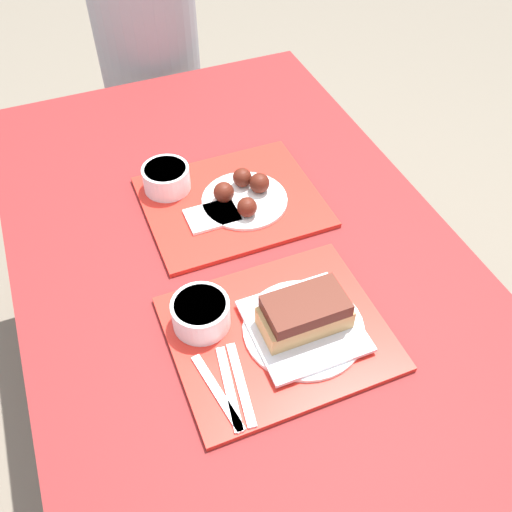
# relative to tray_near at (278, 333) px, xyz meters

# --- Properties ---
(ground_plane) EXTENTS (12.00, 12.00, 0.00)m
(ground_plane) POSITION_rel_tray_near_xyz_m (0.01, 0.21, -0.73)
(ground_plane) COLOR #706656
(picnic_table) EXTENTS (0.94, 1.58, 0.72)m
(picnic_table) POSITION_rel_tray_near_xyz_m (0.01, 0.21, -0.09)
(picnic_table) COLOR maroon
(picnic_table) RESTS_ON ground_plane
(picnic_bench_far) EXTENTS (0.90, 0.28, 0.44)m
(picnic_bench_far) POSITION_rel_tray_near_xyz_m (0.01, 1.22, -0.36)
(picnic_bench_far) COLOR maroon
(picnic_bench_far) RESTS_ON ground_plane
(tray_near) EXTENTS (0.40, 0.34, 0.01)m
(tray_near) POSITION_rel_tray_near_xyz_m (0.00, 0.00, 0.00)
(tray_near) COLOR red
(tray_near) RESTS_ON picnic_table
(tray_far) EXTENTS (0.40, 0.34, 0.01)m
(tray_far) POSITION_rel_tray_near_xyz_m (0.05, 0.38, 0.00)
(tray_far) COLOR red
(tray_far) RESTS_ON picnic_table
(bowl_coleslaw_near) EXTENTS (0.11, 0.11, 0.06)m
(bowl_coleslaw_near) POSITION_rel_tray_near_xyz_m (-0.13, 0.07, 0.04)
(bowl_coleslaw_near) COLOR white
(bowl_coleslaw_near) RESTS_ON tray_near
(brisket_sandwich_plate) EXTENTS (0.23, 0.23, 0.09)m
(brisket_sandwich_plate) POSITION_rel_tray_near_xyz_m (0.05, -0.01, 0.04)
(brisket_sandwich_plate) COLOR white
(brisket_sandwich_plate) RESTS_ON tray_near
(plastic_fork_near) EXTENTS (0.04, 0.17, 0.00)m
(plastic_fork_near) POSITION_rel_tray_near_xyz_m (-0.13, -0.08, 0.01)
(plastic_fork_near) COLOR white
(plastic_fork_near) RESTS_ON tray_near
(plastic_knife_near) EXTENTS (0.04, 0.17, 0.00)m
(plastic_knife_near) POSITION_rel_tray_near_xyz_m (-0.11, -0.08, 0.01)
(plastic_knife_near) COLOR white
(plastic_knife_near) RESTS_ON tray_near
(plastic_spoon_near) EXTENTS (0.04, 0.17, 0.00)m
(plastic_spoon_near) POSITION_rel_tray_near_xyz_m (-0.15, -0.08, 0.01)
(plastic_spoon_near) COLOR white
(plastic_spoon_near) RESTS_ON tray_near
(bowl_coleslaw_far) EXTENTS (0.11, 0.11, 0.06)m
(bowl_coleslaw_far) POSITION_rel_tray_near_xyz_m (-0.08, 0.48, 0.04)
(bowl_coleslaw_far) COLOR white
(bowl_coleslaw_far) RESTS_ON tray_far
(wings_plate_far) EXTENTS (0.20, 0.20, 0.06)m
(wings_plate_far) POSITION_rel_tray_near_xyz_m (0.07, 0.37, 0.03)
(wings_plate_far) COLOR white
(wings_plate_far) RESTS_ON tray_far
(napkin_far) EXTENTS (0.12, 0.08, 0.01)m
(napkin_far) POSITION_rel_tray_near_xyz_m (-0.01, 0.34, 0.01)
(napkin_far) COLOR white
(napkin_far) RESTS_ON tray_far
(person_seated_across) EXTENTS (0.33, 0.33, 0.74)m
(person_seated_across) POSITION_rel_tray_near_xyz_m (0.07, 1.22, 0.02)
(person_seated_across) COLOR #9E9EA3
(person_seated_across) RESTS_ON picnic_bench_far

